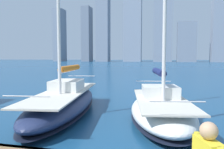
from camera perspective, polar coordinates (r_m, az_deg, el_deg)
The scene contains 3 objects.
city_skyline at distance 163.88m, azimuth 9.81°, elevation 10.95°, with size 168.32×22.83×53.78m.
sailboat_navy at distance 10.39m, azimuth 12.69°, elevation -8.60°, with size 3.78×6.99×11.24m.
sailboat_orange at distance 11.81m, azimuth -12.31°, elevation -6.76°, with size 3.78×9.30×13.16m.
Camera 1 is at (-2.26, 3.66, 2.98)m, focal length 35.00 mm.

